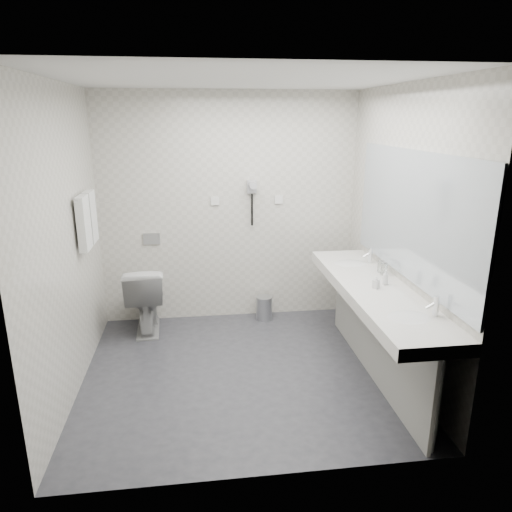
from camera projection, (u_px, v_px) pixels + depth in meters
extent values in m
plane|color=#2D2D33|center=(242.00, 372.00, 4.26)|extent=(2.80, 2.80, 0.00)
plane|color=silver|center=(239.00, 79.00, 3.55)|extent=(2.80, 2.80, 0.00)
plane|color=beige|center=(229.00, 209.00, 5.14)|extent=(2.80, 0.00, 2.80)
plane|color=beige|center=(263.00, 295.00, 2.67)|extent=(2.80, 0.00, 2.80)
plane|color=beige|center=(66.00, 244.00, 3.73)|extent=(0.00, 2.60, 2.60)
plane|color=beige|center=(401.00, 234.00, 4.08)|extent=(0.00, 2.60, 2.60)
cube|color=silver|center=(375.00, 292.00, 3.98)|extent=(0.55, 2.20, 0.10)
cube|color=gray|center=(374.00, 337.00, 4.11)|extent=(0.03, 2.15, 0.75)
cylinder|color=silver|center=(436.00, 406.00, 3.12)|extent=(0.06, 0.06, 0.75)
cylinder|color=silver|center=(342.00, 294.00, 5.10)|extent=(0.06, 0.06, 0.75)
cube|color=#B2BCC6|center=(411.00, 216.00, 3.83)|extent=(0.02, 2.20, 1.05)
ellipsoid|color=silver|center=(409.00, 319.00, 3.36)|extent=(0.40, 0.31, 0.05)
ellipsoid|color=silver|center=(351.00, 265.00, 4.59)|extent=(0.40, 0.31, 0.05)
cylinder|color=silver|center=(436.00, 306.00, 3.36)|extent=(0.04, 0.04, 0.15)
cylinder|color=silver|center=(370.00, 255.00, 4.59)|extent=(0.04, 0.04, 0.15)
imported|color=beige|center=(376.00, 282.00, 3.91)|extent=(0.07, 0.07, 0.11)
imported|color=beige|center=(386.00, 277.00, 3.99)|extent=(0.06, 0.06, 0.13)
cylinder|color=silver|center=(384.00, 269.00, 4.24)|extent=(0.08, 0.08, 0.11)
cylinder|color=silver|center=(381.00, 267.00, 4.31)|extent=(0.07, 0.07, 0.11)
imported|color=silver|center=(145.00, 298.00, 5.03)|extent=(0.45, 0.74, 0.73)
cube|color=#B2B5BA|center=(152.00, 239.00, 5.11)|extent=(0.18, 0.02, 0.12)
cylinder|color=#B2B5BA|center=(264.00, 308.00, 5.34)|extent=(0.23, 0.23, 0.26)
cylinder|color=#B2B5BA|center=(264.00, 297.00, 5.31)|extent=(0.18, 0.18, 0.02)
cylinder|color=silver|center=(83.00, 196.00, 4.18)|extent=(0.02, 0.62, 0.02)
cube|color=silver|center=(84.00, 223.00, 4.11)|extent=(0.07, 0.24, 0.48)
cube|color=silver|center=(90.00, 217.00, 4.37)|extent=(0.07, 0.24, 0.48)
cube|color=#9C9DA2|center=(252.00, 187.00, 5.07)|extent=(0.10, 0.04, 0.14)
cylinder|color=#9C9DA2|center=(253.00, 185.00, 5.00)|extent=(0.08, 0.14, 0.08)
cylinder|color=black|center=(252.00, 210.00, 5.13)|extent=(0.02, 0.02, 0.35)
cube|color=silver|center=(215.00, 201.00, 5.08)|extent=(0.09, 0.02, 0.09)
cube|color=silver|center=(279.00, 200.00, 5.17)|extent=(0.09, 0.02, 0.09)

